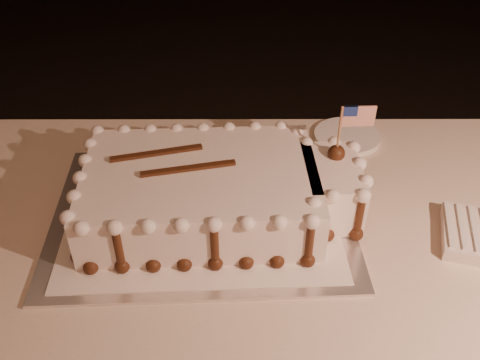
{
  "coord_description": "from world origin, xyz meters",
  "views": [
    {
      "loc": [
        -0.04,
        -0.24,
        1.51
      ],
      "look_at": [
        -0.04,
        0.61,
        0.85
      ],
      "focal_mm": 40.0,
      "sensor_mm": 36.0,
      "label": 1
    }
  ],
  "objects_px": {
    "sheet_cake": "(217,191)",
    "banquet_table": "(256,328)",
    "cake_board": "(202,214)",
    "side_plate": "(347,136)"
  },
  "relations": [
    {
      "from": "sheet_cake",
      "to": "side_plate",
      "type": "distance_m",
      "value": 0.44
    },
    {
      "from": "cake_board",
      "to": "side_plate",
      "type": "relative_size",
      "value": 3.73
    },
    {
      "from": "banquet_table",
      "to": "side_plate",
      "type": "xyz_separation_m",
      "value": [
        0.23,
        0.31,
        0.38
      ]
    },
    {
      "from": "banquet_table",
      "to": "side_plate",
      "type": "bearing_deg",
      "value": 52.58
    },
    {
      "from": "banquet_table",
      "to": "sheet_cake",
      "type": "relative_size",
      "value": 4.02
    },
    {
      "from": "sheet_cake",
      "to": "banquet_table",
      "type": "bearing_deg",
      "value": -8.08
    },
    {
      "from": "side_plate",
      "to": "cake_board",
      "type": "bearing_deg",
      "value": -140.21
    },
    {
      "from": "side_plate",
      "to": "banquet_table",
      "type": "bearing_deg",
      "value": -127.42
    },
    {
      "from": "banquet_table",
      "to": "side_plate",
      "type": "height_order",
      "value": "side_plate"
    },
    {
      "from": "cake_board",
      "to": "banquet_table",
      "type": "bearing_deg",
      "value": -7.6
    }
  ]
}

